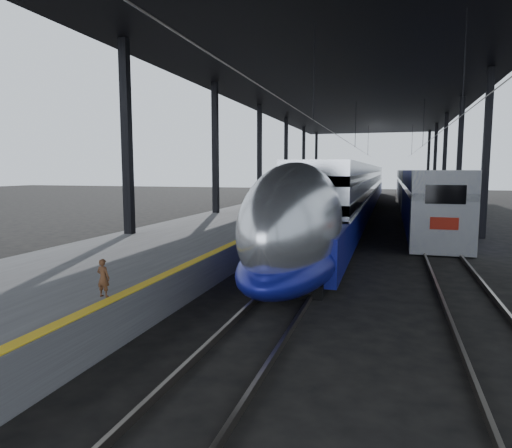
% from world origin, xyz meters
% --- Properties ---
extents(ground, '(160.00, 160.00, 0.00)m').
position_xyz_m(ground, '(0.00, 0.00, 0.00)').
color(ground, black).
rests_on(ground, ground).
extents(platform, '(6.00, 80.00, 1.00)m').
position_xyz_m(platform, '(-3.50, 20.00, 0.50)').
color(platform, '#4C4C4F').
rests_on(platform, ground).
extents(yellow_strip, '(0.30, 80.00, 0.01)m').
position_xyz_m(yellow_strip, '(-0.70, 20.00, 1.00)').
color(yellow_strip, yellow).
rests_on(yellow_strip, platform).
extents(rails, '(6.52, 80.00, 0.16)m').
position_xyz_m(rails, '(4.50, 20.00, 0.08)').
color(rails, slate).
rests_on(rails, ground).
extents(canopy, '(18.00, 75.00, 9.47)m').
position_xyz_m(canopy, '(1.90, 20.00, 9.12)').
color(canopy, black).
rests_on(canopy, ground).
extents(tgv_train, '(2.84, 65.20, 4.07)m').
position_xyz_m(tgv_train, '(2.00, 29.44, 1.90)').
color(tgv_train, silver).
rests_on(tgv_train, ground).
extents(second_train, '(2.67, 56.05, 3.68)m').
position_xyz_m(second_train, '(7.00, 35.84, 1.86)').
color(second_train, navy).
rests_on(second_train, ground).
extents(child, '(0.31, 0.22, 0.82)m').
position_xyz_m(child, '(-0.99, -3.76, 1.41)').
color(child, '#4B2C19').
rests_on(child, platform).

